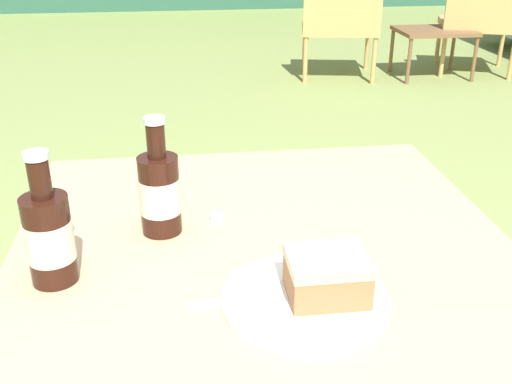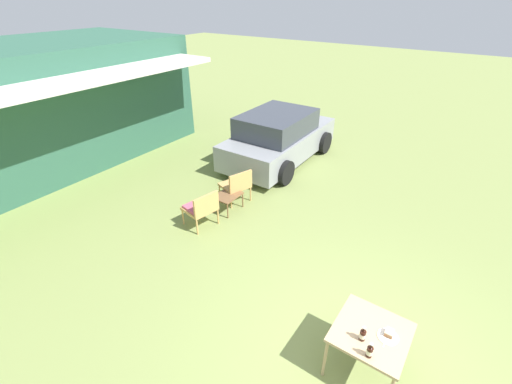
{
  "view_description": "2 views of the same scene",
  "coord_description": "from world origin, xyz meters",
  "px_view_note": "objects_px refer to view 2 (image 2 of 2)",
  "views": [
    {
      "loc": [
        -0.13,
        -0.89,
        1.24
      ],
      "look_at": [
        0.0,
        0.1,
        0.77
      ],
      "focal_mm": 42.0,
      "sensor_mm": 36.0,
      "label": 1
    },
    {
      "loc": [
        -3.03,
        -0.38,
        4.28
      ],
      "look_at": [
        1.69,
        2.88,
        0.9
      ],
      "focal_mm": 24.0,
      "sensor_mm": 36.0,
      "label": 2
    }
  ],
  "objects_px": {
    "parked_car": "(279,138)",
    "garden_side_table": "(228,196)",
    "patio_table": "(371,335)",
    "cola_bottle_far": "(370,351)",
    "wicker_chair_cushioned": "(201,207)",
    "cola_bottle_near": "(363,335)",
    "wicker_chair_plain": "(237,184)",
    "cake_on_plate": "(389,335)"
  },
  "relations": [
    {
      "from": "garden_side_table",
      "to": "cake_on_plate",
      "type": "distance_m",
      "value": 4.44
    },
    {
      "from": "wicker_chair_plain",
      "to": "patio_table",
      "type": "height_order",
      "value": "wicker_chair_plain"
    },
    {
      "from": "parked_car",
      "to": "wicker_chair_cushioned",
      "type": "xyz_separation_m",
      "value": [
        -3.67,
        -0.39,
        -0.23
      ]
    },
    {
      "from": "wicker_chair_plain",
      "to": "patio_table",
      "type": "distance_m",
      "value": 4.53
    },
    {
      "from": "cake_on_plate",
      "to": "garden_side_table",
      "type": "bearing_deg",
      "value": 64.64
    },
    {
      "from": "parked_car",
      "to": "garden_side_table",
      "type": "distance_m",
      "value": 2.95
    },
    {
      "from": "garden_side_table",
      "to": "cake_on_plate",
      "type": "relative_size",
      "value": 2.4
    },
    {
      "from": "wicker_chair_cushioned",
      "to": "garden_side_table",
      "type": "bearing_deg",
      "value": -174.31
    },
    {
      "from": "wicker_chair_cushioned",
      "to": "parked_car",
      "type": "bearing_deg",
      "value": -163.09
    },
    {
      "from": "cake_on_plate",
      "to": "parked_car",
      "type": "bearing_deg",
      "value": 42.94
    },
    {
      "from": "cola_bottle_near",
      "to": "wicker_chair_cushioned",
      "type": "bearing_deg",
      "value": 70.58
    },
    {
      "from": "parked_car",
      "to": "garden_side_table",
      "type": "bearing_deg",
      "value": -171.76
    },
    {
      "from": "cake_on_plate",
      "to": "cola_bottle_near",
      "type": "bearing_deg",
      "value": 132.44
    },
    {
      "from": "garden_side_table",
      "to": "cola_bottle_near",
      "type": "bearing_deg",
      "value": -119.49
    },
    {
      "from": "wicker_chair_cushioned",
      "to": "garden_side_table",
      "type": "relative_size",
      "value": 1.36
    },
    {
      "from": "wicker_chair_plain",
      "to": "cake_on_plate",
      "type": "distance_m",
      "value": 4.66
    },
    {
      "from": "patio_table",
      "to": "cola_bottle_far",
      "type": "xyz_separation_m",
      "value": [
        -0.34,
        -0.07,
        0.14
      ]
    },
    {
      "from": "garden_side_table",
      "to": "patio_table",
      "type": "bearing_deg",
      "value": -117.04
    },
    {
      "from": "wicker_chair_cushioned",
      "to": "cake_on_plate",
      "type": "bearing_deg",
      "value": 85.5
    },
    {
      "from": "cola_bottle_far",
      "to": "wicker_chair_plain",
      "type": "bearing_deg",
      "value": 55.77
    },
    {
      "from": "parked_car",
      "to": "cola_bottle_far",
      "type": "xyz_separation_m",
      "value": [
        -5.18,
        -4.35,
        0.11
      ]
    },
    {
      "from": "patio_table",
      "to": "cake_on_plate",
      "type": "relative_size",
      "value": 3.5
    },
    {
      "from": "wicker_chair_plain",
      "to": "garden_side_table",
      "type": "relative_size",
      "value": 1.36
    },
    {
      "from": "wicker_chair_cushioned",
      "to": "cola_bottle_near",
      "type": "bearing_deg",
      "value": 81.48
    },
    {
      "from": "parked_car",
      "to": "wicker_chair_plain",
      "type": "height_order",
      "value": "parked_car"
    },
    {
      "from": "patio_table",
      "to": "cola_bottle_near",
      "type": "xyz_separation_m",
      "value": [
        -0.17,
        0.06,
        0.14
      ]
    },
    {
      "from": "patio_table",
      "to": "cola_bottle_near",
      "type": "bearing_deg",
      "value": 159.59
    },
    {
      "from": "wicker_chair_cushioned",
      "to": "garden_side_table",
      "type": "xyz_separation_m",
      "value": [
        0.77,
        -0.07,
        -0.11
      ]
    },
    {
      "from": "garden_side_table",
      "to": "cola_bottle_far",
      "type": "xyz_separation_m",
      "value": [
        -2.29,
        -3.89,
        0.45
      ]
    },
    {
      "from": "wicker_chair_plain",
      "to": "cake_on_plate",
      "type": "height_order",
      "value": "wicker_chair_plain"
    },
    {
      "from": "cola_bottle_near",
      "to": "cola_bottle_far",
      "type": "xyz_separation_m",
      "value": [
        -0.16,
        -0.14,
        0.0
      ]
    },
    {
      "from": "garden_side_table",
      "to": "patio_table",
      "type": "height_order",
      "value": "patio_table"
    },
    {
      "from": "patio_table",
      "to": "cola_bottle_far",
      "type": "relative_size",
      "value": 4.07
    },
    {
      "from": "cake_on_plate",
      "to": "wicker_chair_plain",
      "type": "bearing_deg",
      "value": 60.49
    },
    {
      "from": "wicker_chair_plain",
      "to": "garden_side_table",
      "type": "bearing_deg",
      "value": 25.81
    },
    {
      "from": "wicker_chair_cushioned",
      "to": "cola_bottle_near",
      "type": "relative_size",
      "value": 3.81
    },
    {
      "from": "wicker_chair_plain",
      "to": "garden_side_table",
      "type": "xyz_separation_m",
      "value": [
        -0.4,
        -0.05,
        -0.11
      ]
    },
    {
      "from": "wicker_chair_plain",
      "to": "cola_bottle_far",
      "type": "height_order",
      "value": "cola_bottle_far"
    },
    {
      "from": "cola_bottle_near",
      "to": "cake_on_plate",
      "type": "bearing_deg",
      "value": -47.56
    },
    {
      "from": "parked_car",
      "to": "patio_table",
      "type": "height_order",
      "value": "parked_car"
    },
    {
      "from": "wicker_chair_cushioned",
      "to": "cola_bottle_near",
      "type": "distance_m",
      "value": 4.07
    },
    {
      "from": "patio_table",
      "to": "cola_bottle_near",
      "type": "height_order",
      "value": "cola_bottle_near"
    }
  ]
}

